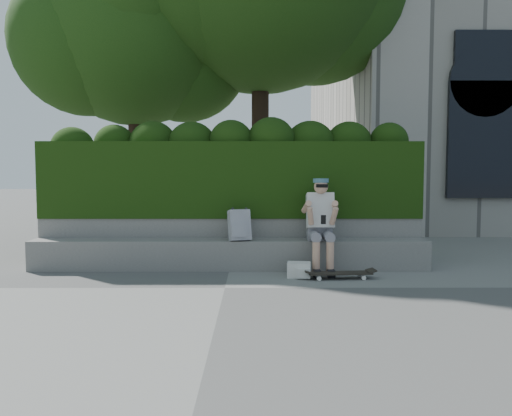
{
  "coord_description": "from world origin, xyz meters",
  "views": [
    {
      "loc": [
        0.37,
        -6.26,
        1.46
      ],
      "look_at": [
        0.4,
        1.0,
        0.95
      ],
      "focal_mm": 35.0,
      "sensor_mm": 36.0,
      "label": 1
    }
  ],
  "objects_px": {
    "skateboard": "(340,273)",
    "backpack_ground": "(299,270)",
    "person": "(321,221)",
    "backpack_plaid": "(239,225)"
  },
  "relations": [
    {
      "from": "person",
      "to": "backpack_plaid",
      "type": "bearing_deg",
      "value": 176.13
    },
    {
      "from": "backpack_plaid",
      "to": "backpack_ground",
      "type": "relative_size",
      "value": 1.42
    },
    {
      "from": "skateboard",
      "to": "backpack_ground",
      "type": "relative_size",
      "value": 2.77
    },
    {
      "from": "person",
      "to": "backpack_ground",
      "type": "xyz_separation_m",
      "value": [
        -0.35,
        -0.42,
        -0.65
      ]
    },
    {
      "from": "skateboard",
      "to": "backpack_plaid",
      "type": "xyz_separation_m",
      "value": [
        -1.4,
        0.62,
        0.6
      ]
    },
    {
      "from": "skateboard",
      "to": "backpack_plaid",
      "type": "relative_size",
      "value": 1.95
    },
    {
      "from": "person",
      "to": "backpack_plaid",
      "type": "height_order",
      "value": "person"
    },
    {
      "from": "skateboard",
      "to": "backpack_ground",
      "type": "distance_m",
      "value": 0.57
    },
    {
      "from": "person",
      "to": "backpack_ground",
      "type": "distance_m",
      "value": 0.85
    },
    {
      "from": "backpack_ground",
      "to": "person",
      "type": "bearing_deg",
      "value": 56.04
    }
  ]
}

